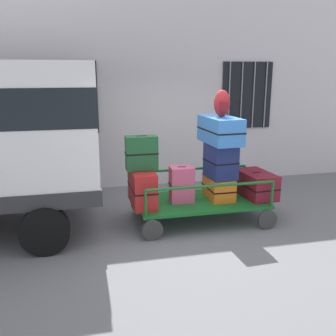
# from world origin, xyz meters

# --- Properties ---
(ground_plane) EXTENTS (40.00, 40.00, 0.00)m
(ground_plane) POSITION_xyz_m (0.00, 0.00, 0.00)
(ground_plane) COLOR slate
(building_wall) EXTENTS (12.00, 0.38, 5.00)m
(building_wall) POSITION_xyz_m (0.00, 2.63, 2.50)
(building_wall) COLOR silver
(building_wall) RESTS_ON ground
(luggage_cart) EXTENTS (2.26, 1.29, 0.38)m
(luggage_cart) POSITION_xyz_m (0.36, 0.14, 0.32)
(luggage_cart) COLOR #146023
(luggage_cart) RESTS_ON ground
(cart_railing) EXTENTS (2.16, 1.15, 0.44)m
(cart_railing) POSITION_xyz_m (0.36, 0.14, 0.73)
(cart_railing) COLOR #146023
(cart_railing) RESTS_ON luggage_cart
(suitcase_left_bottom) EXTENTS (0.38, 0.85, 0.60)m
(suitcase_left_bottom) POSITION_xyz_m (-0.65, 0.13, 0.67)
(suitcase_left_bottom) COLOR #B21E1E
(suitcase_left_bottom) RESTS_ON luggage_cart
(suitcase_left_middle) EXTENTS (0.52, 0.27, 0.56)m
(suitcase_left_middle) POSITION_xyz_m (-0.65, 0.14, 1.25)
(suitcase_left_middle) COLOR #194C28
(suitcase_left_middle) RESTS_ON suitcase_left_bottom
(suitcase_midleft_bottom) EXTENTS (0.41, 0.34, 0.61)m
(suitcase_midleft_bottom) POSITION_xyz_m (0.02, 0.14, 0.68)
(suitcase_midleft_bottom) COLOR #CC4C72
(suitcase_midleft_bottom) RESTS_ON luggage_cart
(suitcase_center_bottom) EXTENTS (0.41, 0.67, 0.39)m
(suitcase_center_bottom) POSITION_xyz_m (0.70, 0.16, 0.57)
(suitcase_center_bottom) COLOR orange
(suitcase_center_bottom) RESTS_ON luggage_cart
(suitcase_center_middle) EXTENTS (0.48, 0.59, 0.59)m
(suitcase_center_middle) POSITION_xyz_m (0.70, 0.11, 1.06)
(suitcase_center_middle) COLOR navy
(suitcase_center_middle) RESTS_ON suitcase_center_bottom
(suitcase_center_top) EXTENTS (0.54, 0.98, 0.45)m
(suitcase_center_top) POSITION_xyz_m (0.70, 0.18, 1.58)
(suitcase_center_top) COLOR #3372C6
(suitcase_center_top) RESTS_ON suitcase_center_middle
(suitcase_midright_bottom) EXTENTS (0.55, 0.86, 0.44)m
(suitcase_midright_bottom) POSITION_xyz_m (1.38, 0.10, 0.60)
(suitcase_midright_bottom) COLOR maroon
(suitcase_midright_bottom) RESTS_ON luggage_cart
(backpack) EXTENTS (0.27, 0.22, 0.44)m
(backpack) POSITION_xyz_m (0.69, 0.12, 2.02)
(backpack) COLOR maroon
(backpack) RESTS_ON suitcase_center_top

